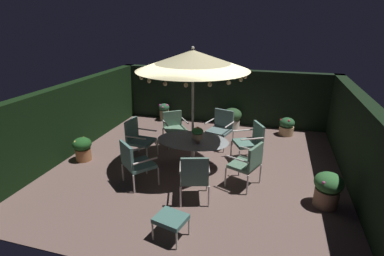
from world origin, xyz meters
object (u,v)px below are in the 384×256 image
object	(u,v)px
patio_chair_north	(174,126)
potted_plant_left_far	(287,126)
centerpiece_planter	(198,133)
patio_chair_south	(248,162)
patio_chair_east	(135,161)
potted_plant_right_near	(232,117)
potted_plant_right_far	(328,189)
potted_plant_back_right	(164,111)
patio_chair_southeast	(194,175)
patio_chair_west	(221,126)
patio_umbrella	(193,60)
patio_dining_table	(193,145)
patio_chair_northeast	(138,137)
potted_plant_back_center	(83,148)
ottoman_footrest	(171,219)
patio_chair_southwest	(251,139)

from	to	relation	value
patio_chair_north	potted_plant_left_far	bearing A→B (deg)	27.02
centerpiece_planter	patio_chair_south	size ratio (longest dim) A/B	0.40
patio_chair_east	potted_plant_right_near	bearing A→B (deg)	70.58
potted_plant_right_far	potted_plant_back_right	distance (m)	6.23
patio_chair_east	patio_chair_southeast	xyz separation A→B (m)	(1.40, -0.28, 0.03)
centerpiece_planter	patio_chair_west	bearing A→B (deg)	80.53
potted_plant_left_far	potted_plant_right_far	xyz separation A→B (m)	(0.68, -3.64, 0.09)
patio_umbrella	potted_plant_right_near	size ratio (longest dim) A/B	4.39
potted_plant_left_far	potted_plant_back_right	world-z (taller)	potted_plant_back_right
patio_chair_north	patio_chair_southeast	size ratio (longest dim) A/B	0.90
patio_dining_table	potted_plant_back_right	world-z (taller)	patio_dining_table
patio_chair_east	potted_plant_left_far	world-z (taller)	patio_chair_east
patio_chair_west	potted_plant_back_right	xyz separation A→B (m)	(-2.34, 1.64, -0.25)
patio_umbrella	patio_chair_south	bearing A→B (deg)	-22.51
patio_chair_northeast	potted_plant_right_far	world-z (taller)	patio_chair_northeast
patio_chair_north	potted_plant_back_center	distance (m)	2.51
patio_umbrella	patio_chair_south	xyz separation A→B (m)	(1.38, -0.57, -1.98)
patio_dining_table	ottoman_footrest	distance (m)	2.54
patio_chair_northeast	potted_plant_right_near	size ratio (longest dim) A/B	1.56
patio_chair_east	potted_plant_left_far	distance (m)	5.08
patio_chair_south	potted_plant_right_near	size ratio (longest dim) A/B	1.52
potted_plant_right_far	patio_chair_south	bearing A→B (deg)	169.53
potted_plant_right_near	potted_plant_back_right	bearing A→B (deg)	178.18
potted_plant_back_right	patio_chair_southeast	bearing A→B (deg)	-62.37
potted_plant_left_far	potted_plant_back_center	size ratio (longest dim) A/B	0.91
patio_chair_southeast	patio_chair_southwest	size ratio (longest dim) A/B	1.05
patio_chair_southwest	patio_chair_west	bearing A→B (deg)	140.67
potted_plant_back_right	patio_chair_south	bearing A→B (deg)	-47.91
patio_chair_northeast	potted_plant_left_far	world-z (taller)	patio_chair_northeast
patio_chair_east	potted_plant_right_far	bearing A→B (deg)	4.42
patio_chair_north	potted_plant_right_far	bearing A→B (deg)	-28.34
patio_chair_north	potted_plant_right_near	xyz separation A→B (m)	(1.39, 1.81, -0.20)
potted_plant_right_far	potted_plant_back_right	xyz separation A→B (m)	(-4.84, 3.93, -0.05)
patio_chair_southeast	potted_plant_left_far	world-z (taller)	patio_chair_southeast
potted_plant_right_near	patio_chair_southwest	bearing A→B (deg)	-70.49
patio_chair_northeast	patio_chair_east	world-z (taller)	patio_chair_northeast
patio_chair_southeast	potted_plant_left_far	xyz separation A→B (m)	(1.80, 4.22, -0.31)
patio_chair_southeast	patio_chair_southwest	xyz separation A→B (m)	(0.88, 2.13, -0.02)
patio_chair_northeast	potted_plant_right_far	xyz separation A→B (m)	(4.41, -0.97, -0.19)
patio_chair_northeast	patio_chair_south	world-z (taller)	patio_chair_northeast
ottoman_footrest	potted_plant_back_center	distance (m)	3.74
potted_plant_back_center	potted_plant_right_far	bearing A→B (deg)	-4.09
patio_chair_southeast	patio_chair_southwest	bearing A→B (deg)	67.61
centerpiece_planter	patio_chair_south	distance (m)	1.34
patio_chair_southwest	potted_plant_left_far	world-z (taller)	patio_chair_southwest
patio_dining_table	patio_chair_west	size ratio (longest dim) A/B	1.71
patio_dining_table	potted_plant_right_far	xyz separation A→B (m)	(2.92, -0.85, -0.19)
potted_plant_back_center	patio_chair_west	bearing A→B (deg)	30.59
patio_chair_north	patio_chair_southeast	world-z (taller)	patio_chair_southeast
patio_chair_northeast	patio_chair_south	size ratio (longest dim) A/B	1.02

